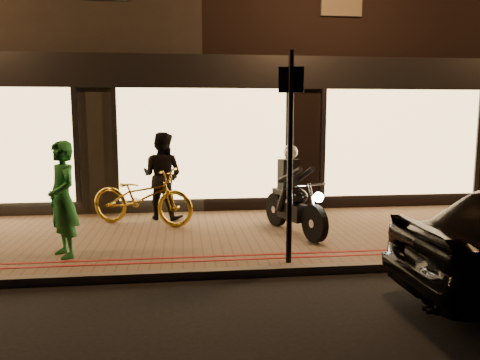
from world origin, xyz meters
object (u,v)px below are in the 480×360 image
Objects in this scene: bicycle_gold at (142,197)px; person_green at (63,199)px; motorcycle at (293,199)px; sign_post at (290,147)px.

person_green reaches higher than bicycle_gold.
motorcycle is 0.63× the size of sign_post.
motorcycle is 2.03m from sign_post.
bicycle_gold is at bearing 142.47° from motorcycle.
sign_post is 3.46m from person_green.
sign_post is 3.67m from bicycle_gold.
person_green is (-3.29, 0.70, -0.80)m from sign_post.
sign_post is at bearing -123.48° from motorcycle.
motorcycle reaches higher than bicycle_gold.
person_green is at bearing 175.67° from bicycle_gold.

